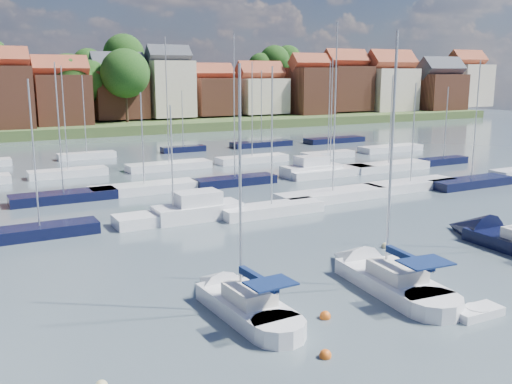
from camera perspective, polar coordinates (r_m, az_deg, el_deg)
ground at (r=65.72m, az=-8.22°, el=1.73°), size 260.00×260.00×0.00m
sailboat_left at (r=28.64m, az=-2.00°, el=-10.84°), size 2.88×9.44×12.80m
sailboat_centre at (r=32.71m, az=12.05°, el=-8.18°), size 3.78×10.97×14.66m
sailboat_navy at (r=41.99m, az=23.65°, el=-4.44°), size 3.50×12.08×16.61m
tender at (r=29.75m, az=21.25°, el=-11.12°), size 2.54×1.23×0.54m
buoy_b at (r=24.42m, az=6.94°, el=-16.11°), size 0.51×0.51×0.51m
buoy_c at (r=27.86m, az=6.93°, el=-12.42°), size 0.53×0.53×0.53m
buoy_d at (r=29.45m, az=19.20°, el=-11.65°), size 0.42×0.42×0.42m
buoy_e at (r=39.03m, az=12.80°, el=-5.46°), size 0.52×0.52×0.52m
marina_field at (r=61.89m, az=-5.02°, el=1.58°), size 79.62×41.41×15.93m
far_shore_town at (r=155.59m, az=-19.44°, el=8.68°), size 212.46×90.00×22.27m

